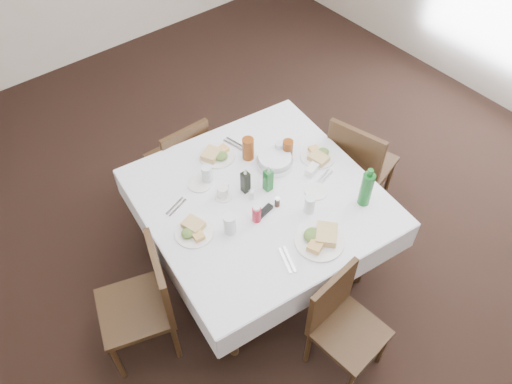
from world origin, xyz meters
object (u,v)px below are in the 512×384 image
(chair_east, at_px, (358,163))
(oil_cruet_dark, at_px, (245,181))
(chair_north, at_px, (182,158))
(water_e, at_px, (279,149))
(chair_west, at_px, (147,298))
(chair_south, at_px, (341,319))
(water_w, at_px, (230,224))
(water_n, at_px, (207,174))
(oil_cruet_green, at_px, (268,179))
(water_s, at_px, (310,205))
(coffee_mug, at_px, (223,192))
(bread_basket, at_px, (275,161))
(ketchup_bottle, at_px, (257,214))
(green_bottle, at_px, (366,189))
(dining_table, at_px, (259,203))

(chair_east, relative_size, oil_cruet_dark, 4.53)
(chair_north, xyz_separation_m, chair_east, (0.99, -0.92, 0.05))
(chair_north, height_order, water_e, water_e)
(chair_west, bearing_deg, chair_south, -44.20)
(water_e, bearing_deg, water_w, -154.72)
(chair_east, relative_size, water_n, 7.10)
(chair_east, bearing_deg, oil_cruet_green, 175.50)
(chair_north, relative_size, water_w, 6.03)
(chair_north, bearing_deg, water_s, -78.48)
(chair_west, height_order, coffee_mug, chair_west)
(water_n, bearing_deg, bread_basket, -20.85)
(chair_east, height_order, oil_cruet_dark, oil_cruet_dark)
(water_n, distance_m, ketchup_bottle, 0.46)
(water_n, relative_size, ketchup_bottle, 1.06)
(water_s, relative_size, bread_basket, 0.49)
(chair_west, height_order, water_e, chair_west)
(ketchup_bottle, height_order, green_bottle, green_bottle)
(chair_south, distance_m, oil_cruet_green, 0.98)
(dining_table, relative_size, bread_basket, 6.44)
(water_n, xyz_separation_m, ketchup_bottle, (0.05, -0.46, -0.01))
(chair_north, height_order, water_n, water_n)
(chair_south, relative_size, water_n, 6.27)
(chair_south, height_order, coffee_mug, coffee_mug)
(water_s, bearing_deg, coffee_mug, 128.61)
(chair_south, bearing_deg, water_w, 108.09)
(chair_west, distance_m, water_n, 0.87)
(dining_table, relative_size, water_w, 11.67)
(water_n, relative_size, oil_cruet_green, 0.62)
(dining_table, distance_m, oil_cruet_green, 0.18)
(oil_cruet_green, bearing_deg, chair_south, -99.99)
(dining_table, distance_m, water_s, 0.36)
(chair_north, distance_m, chair_west, 1.25)
(chair_west, relative_size, oil_cruet_green, 4.29)
(dining_table, xyz_separation_m, water_e, (0.34, 0.20, 0.13))
(chair_west, relative_size, ketchup_bottle, 7.37)
(ketchup_bottle, relative_size, coffee_mug, 0.97)
(chair_south, bearing_deg, coffee_mug, 96.32)
(chair_north, height_order, ketchup_bottle, ketchup_bottle)
(water_s, relative_size, green_bottle, 0.42)
(chair_south, relative_size, chair_east, 0.88)
(chair_west, xyz_separation_m, ketchup_bottle, (0.78, -0.10, 0.30))
(chair_south, relative_size, chair_west, 0.90)
(water_n, bearing_deg, chair_west, -153.35)
(dining_table, relative_size, water_s, 13.08)
(green_bottle, bearing_deg, water_w, 156.61)
(water_e, relative_size, ketchup_bottle, 0.97)
(water_s, bearing_deg, chair_east, 17.89)
(chair_south, distance_m, chair_east, 1.28)
(chair_east, xyz_separation_m, coffee_mug, (-1.10, 0.20, 0.27))
(water_n, xyz_separation_m, oil_cruet_dark, (0.15, -0.23, 0.02))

